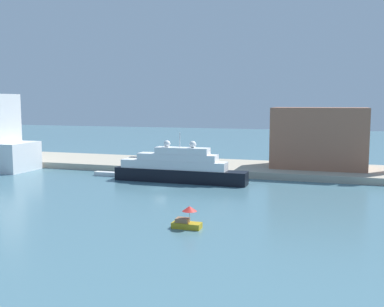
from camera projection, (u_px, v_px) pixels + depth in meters
The scene contains 9 objects.
ground at pixel (160, 188), 85.80m from camera, with size 400.00×400.00×0.00m, color slate.
quay_dock at pixel (200, 166), 110.57m from camera, with size 110.00×20.59×1.49m, color #ADA38E.
large_yacht at pixel (178, 168), 92.27m from camera, with size 28.11×3.88×10.32m.
small_motorboat at pixel (187, 220), 58.39m from camera, with size 3.83×1.93×3.00m.
work_barge at pixel (107, 174), 100.42m from camera, with size 5.83×1.64×0.91m, color silver.
harbor_building at pixel (319, 138), 102.58m from camera, with size 21.01×12.04×13.82m, color #9E664C.
parked_car at pixel (135, 160), 111.56m from camera, with size 4.19×1.71×1.44m.
person_figure at pixel (151, 162), 107.07m from camera, with size 0.36×0.36×1.61m.
mooring_bollard at pixel (193, 167), 101.31m from camera, with size 0.52×0.52×0.78m, color black.
Camera 1 is at (31.93, -78.47, 16.38)m, focal length 41.74 mm.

